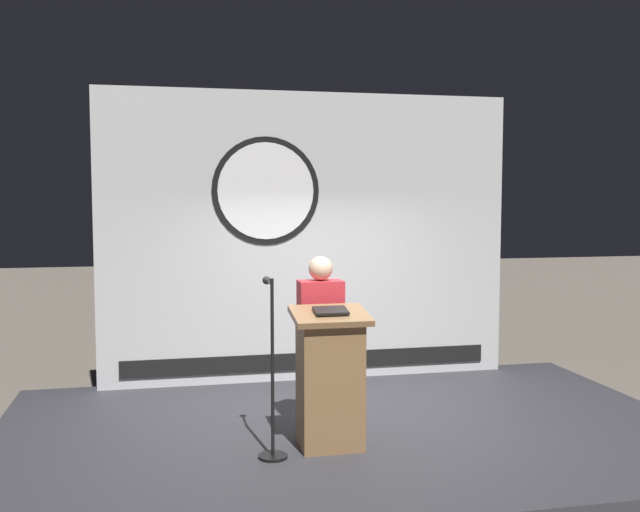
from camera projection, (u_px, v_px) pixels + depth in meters
The scene contains 6 objects.
ground_plane at pixel (348, 459), 6.72m from camera, with size 40.00×40.00×0.00m, color #6B6056.
stage_platform at pixel (348, 443), 6.71m from camera, with size 6.40×4.00×0.30m, color #333338.
banner_display at pixel (307, 237), 8.36m from camera, with size 4.75×0.12×3.31m.
podium at pixel (330, 379), 6.12m from camera, with size 0.64×0.50×1.20m.
speaker_person at pixel (321, 342), 6.58m from camera, with size 0.40×0.26×1.59m.
microphone_stand at pixel (272, 395), 5.91m from camera, with size 0.24×0.47×1.47m.
Camera 1 is at (-1.64, -6.35, 2.42)m, focal length 40.77 mm.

